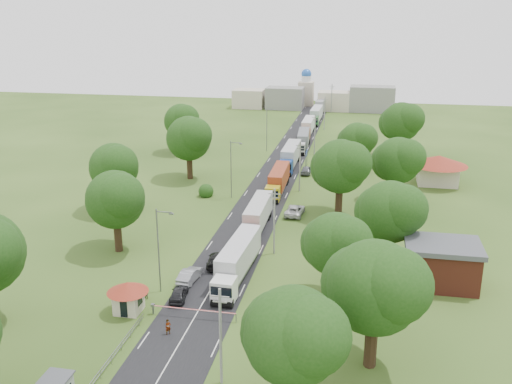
% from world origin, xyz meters
% --- Properties ---
extents(ground, '(260.00, 260.00, 0.00)m').
position_xyz_m(ground, '(0.00, 0.00, 0.00)').
color(ground, '#2C4617').
rests_on(ground, ground).
extents(road, '(8.00, 200.00, 0.04)m').
position_xyz_m(road, '(0.00, 20.00, 0.00)').
color(road, black).
rests_on(road, ground).
extents(boom_barrier, '(9.22, 0.35, 1.18)m').
position_xyz_m(boom_barrier, '(-1.36, -25.00, 0.89)').
color(boom_barrier, slate).
rests_on(boom_barrier, ground).
extents(guard_booth, '(4.40, 4.40, 3.45)m').
position_xyz_m(guard_booth, '(-7.20, -25.00, 2.16)').
color(guard_booth, beige).
rests_on(guard_booth, ground).
extents(guard_rail, '(0.10, 17.00, 1.70)m').
position_xyz_m(guard_rail, '(-5.00, -35.00, 0.00)').
color(guard_rail, slate).
rests_on(guard_rail, ground).
extents(info_sign, '(0.12, 3.10, 4.10)m').
position_xyz_m(info_sign, '(5.20, 35.00, 3.00)').
color(info_sign, slate).
rests_on(info_sign, ground).
extents(pole_0, '(1.60, 0.24, 9.00)m').
position_xyz_m(pole_0, '(5.50, -35.00, 4.68)').
color(pole_0, gray).
rests_on(pole_0, ground).
extents(pole_1, '(1.60, 0.24, 9.00)m').
position_xyz_m(pole_1, '(5.50, -7.00, 4.68)').
color(pole_1, gray).
rests_on(pole_1, ground).
extents(pole_2, '(1.60, 0.24, 9.00)m').
position_xyz_m(pole_2, '(5.50, 21.00, 4.68)').
color(pole_2, gray).
rests_on(pole_2, ground).
extents(pole_3, '(1.60, 0.24, 9.00)m').
position_xyz_m(pole_3, '(5.50, 49.00, 4.68)').
color(pole_3, gray).
rests_on(pole_3, ground).
extents(pole_4, '(1.60, 0.24, 9.00)m').
position_xyz_m(pole_4, '(5.50, 77.00, 4.68)').
color(pole_4, gray).
rests_on(pole_4, ground).
extents(pole_5, '(1.60, 0.24, 9.00)m').
position_xyz_m(pole_5, '(5.50, 105.00, 4.68)').
color(pole_5, gray).
rests_on(pole_5, ground).
extents(lamp_0, '(2.03, 0.22, 10.00)m').
position_xyz_m(lamp_0, '(-5.35, -20.00, 5.55)').
color(lamp_0, slate).
rests_on(lamp_0, ground).
extents(lamp_1, '(2.03, 0.22, 10.00)m').
position_xyz_m(lamp_1, '(-5.35, 15.00, 5.55)').
color(lamp_1, slate).
rests_on(lamp_1, ground).
extents(lamp_2, '(2.03, 0.22, 10.00)m').
position_xyz_m(lamp_2, '(-5.35, 50.00, 5.55)').
color(lamp_2, slate).
rests_on(lamp_2, ground).
extents(tree_0, '(8.80, 8.80, 11.07)m').
position_xyz_m(tree_0, '(11.99, -37.84, 7.22)').
color(tree_0, '#382616').
rests_on(tree_0, ground).
extents(tree_1, '(9.60, 9.60, 12.05)m').
position_xyz_m(tree_1, '(17.99, -29.83, 7.85)').
color(tree_1, '#382616').
rests_on(tree_1, ground).
extents(tree_2, '(8.00, 8.00, 10.10)m').
position_xyz_m(tree_2, '(13.99, -17.86, 6.60)').
color(tree_2, '#382616').
rests_on(tree_2, ground).
extents(tree_3, '(8.80, 8.80, 11.07)m').
position_xyz_m(tree_3, '(19.99, -7.84, 7.22)').
color(tree_3, '#382616').
rests_on(tree_3, ground).
extents(tree_4, '(9.60, 9.60, 12.05)m').
position_xyz_m(tree_4, '(12.99, 10.17, 7.85)').
color(tree_4, '#382616').
rests_on(tree_4, ground).
extents(tree_5, '(8.80, 8.80, 11.07)m').
position_xyz_m(tree_5, '(21.99, 18.16, 7.22)').
color(tree_5, '#382616').
rests_on(tree_5, ground).
extents(tree_6, '(8.00, 8.00, 10.10)m').
position_xyz_m(tree_6, '(14.99, 35.14, 6.60)').
color(tree_6, '#382616').
rests_on(tree_6, ground).
extents(tree_7, '(9.60, 9.60, 12.05)m').
position_xyz_m(tree_7, '(23.99, 50.17, 7.85)').
color(tree_7, '#382616').
rests_on(tree_7, ground).
extents(tree_10, '(8.80, 8.80, 11.07)m').
position_xyz_m(tree_10, '(-15.01, -9.84, 7.22)').
color(tree_10, '#382616').
rests_on(tree_10, ground).
extents(tree_11, '(8.80, 8.80, 11.07)m').
position_xyz_m(tree_11, '(-22.01, 5.16, 7.22)').
color(tree_11, '#382616').
rests_on(tree_11, ground).
extents(tree_12, '(9.60, 9.60, 12.05)m').
position_xyz_m(tree_12, '(-16.01, 25.17, 7.85)').
color(tree_12, '#382616').
rests_on(tree_12, ground).
extents(tree_13, '(8.80, 8.80, 11.07)m').
position_xyz_m(tree_13, '(-24.01, 45.16, 7.22)').
color(tree_13, '#382616').
rests_on(tree_13, ground).
extents(house_brick, '(8.60, 6.60, 5.20)m').
position_xyz_m(house_brick, '(26.00, -12.00, 2.65)').
color(house_brick, maroon).
rests_on(house_brick, ground).
extents(house_cream, '(10.08, 10.08, 5.80)m').
position_xyz_m(house_cream, '(30.00, 30.00, 3.64)').
color(house_cream, beige).
rests_on(house_cream, ground).
extents(distant_town, '(52.00, 8.00, 8.00)m').
position_xyz_m(distant_town, '(0.68, 110.00, 3.49)').
color(distant_town, gray).
rests_on(distant_town, ground).
extents(church, '(5.00, 5.00, 12.30)m').
position_xyz_m(church, '(-4.00, 118.00, 5.39)').
color(church, beige).
rests_on(church, ground).
extents(truck_0, '(3.15, 15.15, 4.19)m').
position_xyz_m(truck_0, '(2.30, -14.78, 2.22)').
color(truck_0, white).
rests_on(truck_0, ground).
extents(truck_1, '(2.59, 14.42, 4.00)m').
position_xyz_m(truck_1, '(1.67, 1.05, 2.12)').
color(truck_1, red).
rests_on(truck_1, ground).
extents(truck_2, '(2.68, 14.32, 3.97)m').
position_xyz_m(truck_2, '(1.84, 20.04, 2.10)').
color(truck_2, gold).
rests_on(truck_2, ground).
extents(truck_3, '(2.67, 15.47, 4.29)m').
position_xyz_m(truck_3, '(1.65, 37.35, 2.28)').
color(truck_3, navy).
rests_on(truck_3, ground).
extents(truck_4, '(3.19, 14.18, 3.91)m').
position_xyz_m(truck_4, '(2.37, 53.81, 2.08)').
color(truck_4, silver).
rests_on(truck_4, ground).
extents(truck_5, '(2.51, 14.43, 4.00)m').
position_xyz_m(truck_5, '(1.81, 69.96, 2.12)').
color(truck_5, '#A43A19').
rests_on(truck_5, ground).
extents(truck_6, '(2.70, 14.90, 4.13)m').
position_xyz_m(truck_6, '(2.31, 87.59, 2.19)').
color(truck_6, '#2A7033').
rests_on(truck_6, ground).
extents(truck_7, '(2.61, 14.49, 4.02)m').
position_xyz_m(truck_7, '(2.07, 105.22, 2.13)').
color(truck_7, '#B3B3B3').
rests_on(truck_7, ground).
extents(truck_8, '(3.06, 14.10, 3.89)m').
position_xyz_m(truck_8, '(2.11, 121.76, 2.07)').
color(truck_8, brown).
rests_on(truck_8, ground).
extents(car_lane_front, '(2.24, 4.37, 1.42)m').
position_xyz_m(car_lane_front, '(-2.85, -21.42, 0.71)').
color(car_lane_front, black).
rests_on(car_lane_front, ground).
extents(car_lane_mid, '(2.10, 4.79, 1.53)m').
position_xyz_m(car_lane_mid, '(-3.00, -16.84, 0.77)').
color(car_lane_mid, gray).
rests_on(car_lane_mid, ground).
extents(car_lane_rear, '(2.75, 5.42, 1.51)m').
position_xyz_m(car_lane_rear, '(-1.00, -12.00, 0.75)').
color(car_lane_rear, black).
rests_on(car_lane_rear, ground).
extents(car_verge_near, '(2.92, 5.72, 1.55)m').
position_xyz_m(car_verge_near, '(6.29, 8.43, 0.77)').
color(car_verge_near, silver).
rests_on(car_verge_near, ground).
extents(car_verge_far, '(1.92, 4.70, 1.60)m').
position_xyz_m(car_verge_far, '(5.50, 32.50, 0.80)').
color(car_verge_far, slate).
rests_on(car_verge_far, ground).
extents(pedestrian_near, '(0.69, 0.67, 1.60)m').
position_xyz_m(pedestrian_near, '(-1.59, -28.50, 0.80)').
color(pedestrian_near, gray).
rests_on(pedestrian_near, ground).
extents(pedestrian_booth, '(0.98, 0.94, 1.59)m').
position_xyz_m(pedestrian_booth, '(-6.50, -22.00, 0.79)').
color(pedestrian_booth, gray).
rests_on(pedestrian_booth, ground).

